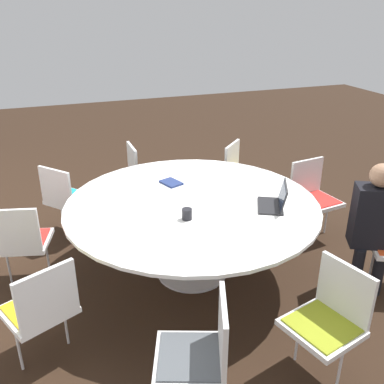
{
  "coord_description": "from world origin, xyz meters",
  "views": [
    {
      "loc": [
        -3.24,
        1.17,
        2.4
      ],
      "look_at": [
        0.0,
        0.0,
        0.85
      ],
      "focal_mm": 40.0,
      "sensor_mm": 36.0,
      "label": 1
    }
  ],
  "objects_px": {
    "chair_6": "(41,306)",
    "chair_5": "(21,238)",
    "chair_4": "(66,196)",
    "coffee_cup": "(187,214)",
    "chair_3": "(143,172)",
    "chair_7": "(201,350)",
    "laptop": "(276,201)",
    "spiral_notebook": "(171,183)",
    "chair_2": "(241,172)",
    "person_0": "(374,219)",
    "chair_8": "(330,315)",
    "handbag": "(198,190)",
    "chair_1": "(313,193)"
  },
  "relations": [
    {
      "from": "chair_6",
      "to": "chair_5",
      "type": "bearing_deg",
      "value": 72.87
    },
    {
      "from": "chair_4",
      "to": "coffee_cup",
      "type": "relative_size",
      "value": 9.11
    },
    {
      "from": "chair_3",
      "to": "chair_7",
      "type": "xyz_separation_m",
      "value": [
        -2.95,
        0.38,
        0.0
      ]
    },
    {
      "from": "laptop",
      "to": "spiral_notebook",
      "type": "relative_size",
      "value": 1.64
    },
    {
      "from": "chair_7",
      "to": "coffee_cup",
      "type": "bearing_deg",
      "value": 5.1
    },
    {
      "from": "chair_7",
      "to": "laptop",
      "type": "height_order",
      "value": "laptop"
    },
    {
      "from": "chair_6",
      "to": "chair_2",
      "type": "bearing_deg",
      "value": 12.32
    },
    {
      "from": "chair_3",
      "to": "chair_4",
      "type": "xyz_separation_m",
      "value": [
        -0.4,
        0.94,
        0.0
      ]
    },
    {
      "from": "person_0",
      "to": "spiral_notebook",
      "type": "bearing_deg",
      "value": -12.66
    },
    {
      "from": "coffee_cup",
      "to": "laptop",
      "type": "bearing_deg",
      "value": -93.35
    },
    {
      "from": "chair_8",
      "to": "person_0",
      "type": "distance_m",
      "value": 1.19
    },
    {
      "from": "chair_7",
      "to": "handbag",
      "type": "xyz_separation_m",
      "value": [
        2.97,
        -1.1,
        -0.36
      ]
    },
    {
      "from": "chair_2",
      "to": "chair_3",
      "type": "relative_size",
      "value": 1.0
    },
    {
      "from": "chair_1",
      "to": "chair_4",
      "type": "relative_size",
      "value": 1.0
    },
    {
      "from": "laptop",
      "to": "spiral_notebook",
      "type": "distance_m",
      "value": 1.07
    },
    {
      "from": "chair_5",
      "to": "chair_8",
      "type": "xyz_separation_m",
      "value": [
        -1.76,
        -1.93,
        0.0
      ]
    },
    {
      "from": "chair_5",
      "to": "chair_8",
      "type": "relative_size",
      "value": 1.0
    },
    {
      "from": "chair_4",
      "to": "chair_7",
      "type": "xyz_separation_m",
      "value": [
        -2.55,
        -0.56,
        0.0
      ]
    },
    {
      "from": "handbag",
      "to": "chair_8",
      "type": "bearing_deg",
      "value": 176.34
    },
    {
      "from": "chair_3",
      "to": "coffee_cup",
      "type": "relative_size",
      "value": 9.11
    },
    {
      "from": "chair_4",
      "to": "chair_8",
      "type": "xyz_separation_m",
      "value": [
        -2.55,
        -1.47,
        0.0
      ]
    },
    {
      "from": "chair_4",
      "to": "laptop",
      "type": "relative_size",
      "value": 2.07
    },
    {
      "from": "chair_3",
      "to": "spiral_notebook",
      "type": "relative_size",
      "value": 3.39
    },
    {
      "from": "chair_2",
      "to": "chair_4",
      "type": "distance_m",
      "value": 2.06
    },
    {
      "from": "chair_1",
      "to": "laptop",
      "type": "bearing_deg",
      "value": 28.28
    },
    {
      "from": "chair_3",
      "to": "person_0",
      "type": "relative_size",
      "value": 0.71
    },
    {
      "from": "chair_7",
      "to": "laptop",
      "type": "xyz_separation_m",
      "value": [
        1.1,
        -1.11,
        0.31
      ]
    },
    {
      "from": "chair_4",
      "to": "spiral_notebook",
      "type": "xyz_separation_m",
      "value": [
        -0.64,
        -0.98,
        0.27
      ]
    },
    {
      "from": "chair_1",
      "to": "coffee_cup",
      "type": "bearing_deg",
      "value": 11.18
    },
    {
      "from": "person_0",
      "to": "spiral_notebook",
      "type": "relative_size",
      "value": 4.79
    },
    {
      "from": "chair_1",
      "to": "chair_8",
      "type": "distance_m",
      "value": 2.0
    },
    {
      "from": "chair_6",
      "to": "chair_4",
      "type": "bearing_deg",
      "value": 55.32
    },
    {
      "from": "chair_3",
      "to": "chair_6",
      "type": "bearing_deg",
      "value": -30.4
    },
    {
      "from": "chair_6",
      "to": "spiral_notebook",
      "type": "height_order",
      "value": "chair_6"
    },
    {
      "from": "chair_6",
      "to": "handbag",
      "type": "xyz_separation_m",
      "value": [
        2.22,
        -1.98,
        -0.36
      ]
    },
    {
      "from": "chair_2",
      "to": "chair_3",
      "type": "bearing_deg",
      "value": -64.22
    },
    {
      "from": "chair_1",
      "to": "chair_3",
      "type": "bearing_deg",
      "value": -45.99
    },
    {
      "from": "chair_2",
      "to": "coffee_cup",
      "type": "xyz_separation_m",
      "value": [
        -1.39,
        1.18,
        0.3
      ]
    },
    {
      "from": "chair_2",
      "to": "chair_4",
      "type": "height_order",
      "value": "same"
    },
    {
      "from": "coffee_cup",
      "to": "handbag",
      "type": "bearing_deg",
      "value": -23.36
    },
    {
      "from": "person_0",
      "to": "chair_1",
      "type": "bearing_deg",
      "value": -68.28
    },
    {
      "from": "handbag",
      "to": "chair_1",
      "type": "bearing_deg",
      "value": -146.02
    },
    {
      "from": "chair_6",
      "to": "chair_7",
      "type": "height_order",
      "value": "same"
    },
    {
      "from": "chair_1",
      "to": "chair_7",
      "type": "bearing_deg",
      "value": 33.48
    },
    {
      "from": "chair_2",
      "to": "spiral_notebook",
      "type": "xyz_separation_m",
      "value": [
        -0.63,
        1.08,
        0.27
      ]
    },
    {
      "from": "chair_3",
      "to": "chair_7",
      "type": "bearing_deg",
      "value": -7.96
    },
    {
      "from": "coffee_cup",
      "to": "handbag",
      "type": "height_order",
      "value": "coffee_cup"
    },
    {
      "from": "chair_8",
      "to": "spiral_notebook",
      "type": "relative_size",
      "value": 3.39
    },
    {
      "from": "chair_7",
      "to": "chair_4",
      "type": "bearing_deg",
      "value": 32.88
    },
    {
      "from": "chair_3",
      "to": "chair_7",
      "type": "relative_size",
      "value": 1.0
    }
  ]
}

